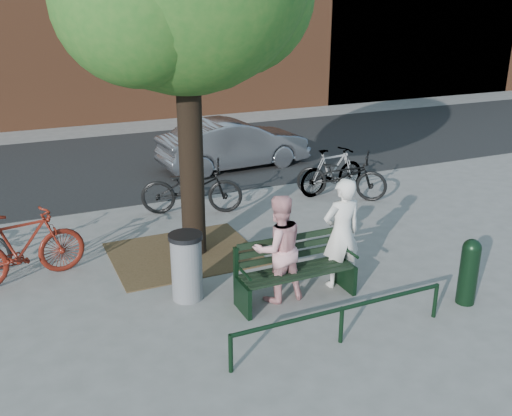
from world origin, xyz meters
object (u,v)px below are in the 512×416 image
person_right (278,248)px  person_left (342,233)px  litter_bin (187,266)px  parked_car (234,144)px  bollard (469,269)px  bicycle_c (192,188)px  park_bench (294,268)px

person_right → person_left: bearing=-179.3°
litter_bin → parked_car: (3.25, 6.15, 0.13)m
bollard → litter_bin: litter_bin is taller
bollard → bicycle_c: 5.69m
person_left → parked_car: bearing=-97.9°
park_bench → bicycle_c: 4.02m
bicycle_c → parked_car: (2.06, 2.76, 0.10)m
litter_bin → parked_car: parked_car is taller
bicycle_c → parked_car: bearing=-16.4°
park_bench → person_left: bearing=4.9°
person_right → bollard: bearing=153.8°
person_right → bollard: 2.71m
bicycle_c → parked_car: size_ratio=0.53×
person_left → parked_car: (1.02, 6.70, -0.21)m
bollard → bicycle_c: bearing=114.8°
park_bench → person_right: person_right is taller
person_left → litter_bin: (-2.23, 0.55, -0.34)m
person_left → person_right: size_ratio=1.07×
bollard → park_bench: bearing=152.1°
park_bench → parked_car: bearing=74.8°
person_right → bicycle_c: person_right is taller
park_bench → person_left: 0.91m
bollard → bicycle_c: (-2.39, 5.17, 0.01)m
litter_bin → parked_car: bearing=62.1°
park_bench → bicycle_c: (-0.21, 4.01, 0.06)m
person_right → litter_bin: size_ratio=1.58×
bollard → parked_car: (-0.33, 7.92, 0.11)m
person_left → bollard: (1.35, -1.22, -0.32)m
park_bench → bollard: bollard is taller
litter_bin → bollard: bearing=-26.3°
bicycle_c → person_right: bearing=-159.7°
park_bench → litter_bin: bearing=156.1°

